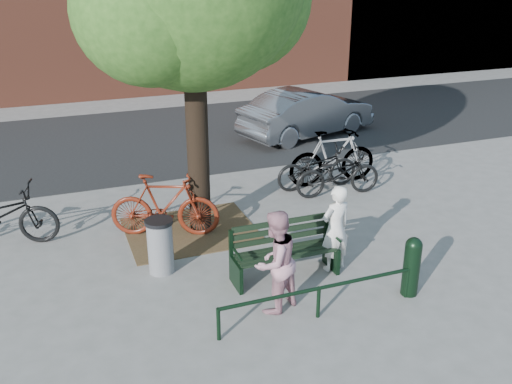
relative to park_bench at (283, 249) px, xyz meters
name	(u,v)px	position (x,y,z in m)	size (l,w,h in m)	color
ground	(285,277)	(0.00, -0.08, -0.48)	(90.00, 90.00, 0.00)	gray
dirt_pit	(191,231)	(-1.00, 2.12, -0.47)	(2.40, 2.00, 0.02)	brown
road	(169,137)	(0.00, 8.42, -0.47)	(40.00, 7.00, 0.01)	black
park_bench	(283,249)	(0.00, 0.00, 0.00)	(1.74, 0.54, 0.97)	black
guard_railing	(319,293)	(0.00, -1.28, -0.08)	(3.06, 0.06, 0.51)	black
person_left	(335,228)	(0.88, -0.10, 0.26)	(0.54, 0.36, 1.49)	silver
person_right	(275,262)	(-0.50, -0.85, 0.30)	(0.76, 0.59, 1.57)	#B57D8A
bollard	(412,264)	(1.60, -1.22, 0.04)	(0.26, 0.26, 0.97)	black
litter_bin	(160,246)	(-1.84, 0.82, 0.00)	(0.46, 0.46, 0.94)	gray
bicycle_b	(165,205)	(-1.47, 2.12, 0.13)	(0.57, 2.02, 1.21)	#591A0C
bicycle_c	(338,173)	(2.47, 2.74, 0.03)	(0.67, 1.93, 1.01)	black
bicycle_d	(333,157)	(2.69, 3.41, 0.16)	(0.60, 2.13, 1.28)	gray
bicycle_e	(317,167)	(2.24, 3.28, 0.02)	(0.66, 1.90, 1.00)	black
parked_car	(307,113)	(3.81, 7.12, 0.21)	(1.46, 4.18, 1.38)	slate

